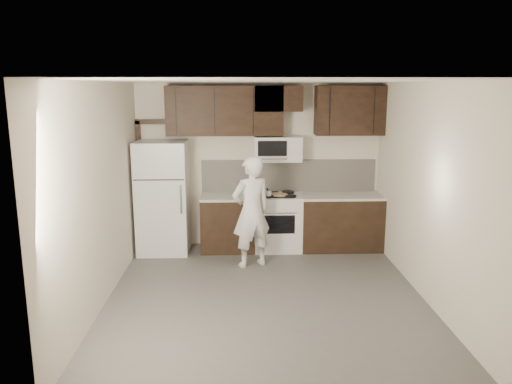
{
  "coord_description": "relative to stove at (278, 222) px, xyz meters",
  "views": [
    {
      "loc": [
        -0.33,
        -5.94,
        2.63
      ],
      "look_at": [
        -0.09,
        0.9,
        1.18
      ],
      "focal_mm": 35.0,
      "sensor_mm": 36.0,
      "label": 1
    }
  ],
  "objects": [
    {
      "name": "door_trim",
      "position": [
        -2.22,
        0.27,
        0.79
      ],
      "size": [
        0.5,
        0.08,
        2.12
      ],
      "color": "black",
      "rests_on": "floor"
    },
    {
      "name": "backsplash",
      "position": [
        0.2,
        0.3,
        0.72
      ],
      "size": [
        2.9,
        0.02,
        0.54
      ],
      "primitive_type": "cube",
      "color": "beige",
      "rests_on": "counter_run"
    },
    {
      "name": "ceiling",
      "position": [
        -0.3,
        -1.94,
        2.24
      ],
      "size": [
        4.5,
        4.5,
        0.0
      ],
      "primitive_type": "plane",
      "rotation": [
        3.14,
        0.0,
        0.0
      ],
      "color": "white",
      "rests_on": "back_wall"
    },
    {
      "name": "refrigerator",
      "position": [
        -1.85,
        -0.05,
        0.44
      ],
      "size": [
        0.8,
        0.76,
        1.8
      ],
      "color": "silver",
      "rests_on": "floor"
    },
    {
      "name": "pizza",
      "position": [
        0.02,
        -0.09,
        0.48
      ],
      "size": [
        0.29,
        0.29,
        0.02
      ],
      "primitive_type": "cylinder",
      "rotation": [
        0.0,
        0.0,
        -0.15
      ],
      "color": "beige",
      "rests_on": "baking_tray"
    },
    {
      "name": "baking_tray",
      "position": [
        0.02,
        -0.09,
        0.46
      ],
      "size": [
        0.41,
        0.33,
        0.02
      ],
      "primitive_type": "cube",
      "rotation": [
        0.0,
        0.0,
        -0.15
      ],
      "color": "black",
      "rests_on": "counter_run"
    },
    {
      "name": "floor",
      "position": [
        -0.3,
        -1.94,
        -0.46
      ],
      "size": [
        4.5,
        4.5,
        0.0
      ],
      "primitive_type": "plane",
      "color": "#555350",
      "rests_on": "ground"
    },
    {
      "name": "counter_run",
      "position": [
        0.3,
        0.0,
        -0.0
      ],
      "size": [
        2.95,
        0.64,
        0.91
      ],
      "color": "black",
      "rests_on": "floor"
    },
    {
      "name": "saucepan",
      "position": [
        -0.18,
        -0.15,
        0.51
      ],
      "size": [
        0.26,
        0.16,
        0.15
      ],
      "color": "silver",
      "rests_on": "stove"
    },
    {
      "name": "upper_cabinets",
      "position": [
        -0.09,
        0.14,
        1.82
      ],
      "size": [
        3.48,
        0.35,
        0.78
      ],
      "color": "black",
      "rests_on": "back_wall"
    },
    {
      "name": "stove",
      "position": [
        0.0,
        0.0,
        0.0
      ],
      "size": [
        0.76,
        0.66,
        0.94
      ],
      "color": "silver",
      "rests_on": "floor"
    },
    {
      "name": "microwave",
      "position": [
        -0.0,
        0.12,
        1.19
      ],
      "size": [
        0.76,
        0.42,
        0.4
      ],
      "color": "silver",
      "rests_on": "upper_cabinets"
    },
    {
      "name": "back_wall",
      "position": [
        -0.3,
        0.31,
        0.89
      ],
      "size": [
        4.0,
        0.0,
        4.0
      ],
      "primitive_type": "plane",
      "rotation": [
        1.57,
        0.0,
        0.0
      ],
      "color": "beige",
      "rests_on": "ground"
    },
    {
      "name": "person",
      "position": [
        -0.45,
        -0.77,
        0.37
      ],
      "size": [
        0.72,
        0.61,
        1.66
      ],
      "primitive_type": "imported",
      "rotation": [
        0.0,
        0.0,
        3.57
      ],
      "color": "white",
      "rests_on": "floor"
    }
  ]
}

